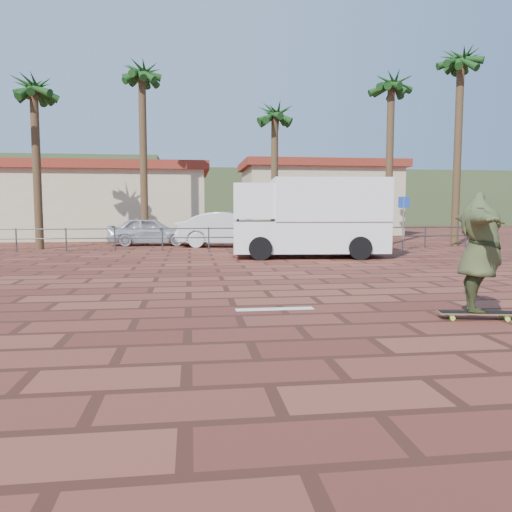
{
  "coord_description": "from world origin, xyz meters",
  "views": [
    {
      "loc": [
        -0.77,
        -9.86,
        1.78
      ],
      "look_at": [
        0.58,
        0.48,
        0.8
      ],
      "focal_mm": 35.0,
      "sensor_mm": 36.0,
      "label": 1
    }
  ],
  "objects_px": {
    "longboard": "(477,313)",
    "car_silver": "(150,231)",
    "campervan": "(310,216)",
    "car_white": "(230,229)",
    "skateboarder": "(480,253)"
  },
  "relations": [
    {
      "from": "longboard",
      "to": "campervan",
      "type": "xyz_separation_m",
      "value": [
        -0.19,
        10.73,
        1.43
      ]
    },
    {
      "from": "longboard",
      "to": "campervan",
      "type": "relative_size",
      "value": 0.22
    },
    {
      "from": "longboard",
      "to": "campervan",
      "type": "height_order",
      "value": "campervan"
    },
    {
      "from": "skateboarder",
      "to": "longboard",
      "type": "bearing_deg",
      "value": 0.0
    },
    {
      "from": "longboard",
      "to": "car_white",
      "type": "distance_m",
      "value": 16.43
    },
    {
      "from": "longboard",
      "to": "skateboarder",
      "type": "bearing_deg",
      "value": 0.0
    },
    {
      "from": "skateboarder",
      "to": "campervan",
      "type": "bearing_deg",
      "value": 19.11
    },
    {
      "from": "car_silver",
      "to": "car_white",
      "type": "height_order",
      "value": "car_white"
    },
    {
      "from": "longboard",
      "to": "car_white",
      "type": "bearing_deg",
      "value": 111.01
    },
    {
      "from": "campervan",
      "to": "car_silver",
      "type": "height_order",
      "value": "campervan"
    },
    {
      "from": "skateboarder",
      "to": "car_white",
      "type": "distance_m",
      "value": 16.42
    },
    {
      "from": "longboard",
      "to": "skateboarder",
      "type": "height_order",
      "value": "skateboarder"
    },
    {
      "from": "car_white",
      "to": "longboard",
      "type": "bearing_deg",
      "value": -160.51
    },
    {
      "from": "car_silver",
      "to": "campervan",
      "type": "bearing_deg",
      "value": -137.22
    },
    {
      "from": "longboard",
      "to": "car_silver",
      "type": "relative_size",
      "value": 0.31
    }
  ]
}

